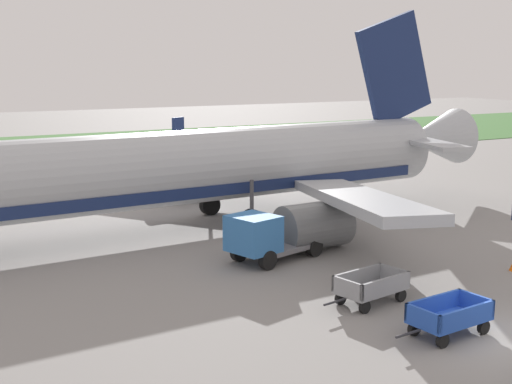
{
  "coord_description": "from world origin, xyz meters",
  "views": [
    {
      "loc": [
        -16.14,
        -14.07,
        8.28
      ],
      "look_at": [
        -1.9,
        11.72,
        2.8
      ],
      "focal_mm": 48.87,
      "sensor_mm": 36.0,
      "label": 1
    }
  ],
  "objects_px": {
    "baggage_cart_second_in_row": "(449,316)",
    "service_truck_beside_carts": "(262,237)",
    "airplane": "(204,167)",
    "baggage_cart_third_in_row": "(371,286)"
  },
  "relations": [
    {
      "from": "baggage_cart_second_in_row",
      "to": "service_truck_beside_carts",
      "type": "height_order",
      "value": "service_truck_beside_carts"
    },
    {
      "from": "baggage_cart_second_in_row",
      "to": "service_truck_beside_carts",
      "type": "distance_m",
      "value": 9.73
    },
    {
      "from": "baggage_cart_second_in_row",
      "to": "baggage_cart_third_in_row",
      "type": "xyz_separation_m",
      "value": [
        -0.3,
        3.47,
        0.0
      ]
    },
    {
      "from": "baggage_cart_second_in_row",
      "to": "baggage_cart_third_in_row",
      "type": "distance_m",
      "value": 3.49
    },
    {
      "from": "baggage_cart_third_in_row",
      "to": "service_truck_beside_carts",
      "type": "bearing_deg",
      "value": 98.31
    },
    {
      "from": "airplane",
      "to": "service_truck_beside_carts",
      "type": "distance_m",
      "value": 7.58
    },
    {
      "from": "airplane",
      "to": "baggage_cart_second_in_row",
      "type": "relative_size",
      "value": 10.44
    },
    {
      "from": "airplane",
      "to": "baggage_cart_second_in_row",
      "type": "height_order",
      "value": "airplane"
    },
    {
      "from": "service_truck_beside_carts",
      "to": "airplane",
      "type": "bearing_deg",
      "value": 84.11
    },
    {
      "from": "airplane",
      "to": "service_truck_beside_carts",
      "type": "relative_size",
      "value": 7.98
    }
  ]
}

